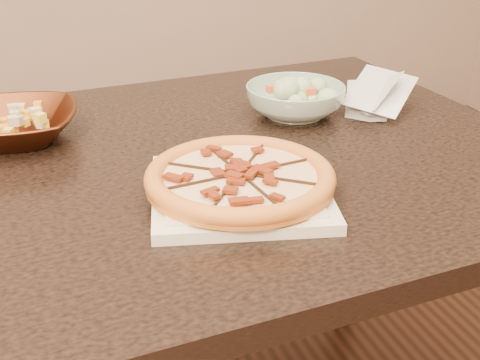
% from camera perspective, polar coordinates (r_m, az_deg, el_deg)
% --- Properties ---
extents(dining_table, '(1.51, 1.03, 0.75)m').
position_cam_1_polar(dining_table, '(1.19, -8.41, -3.18)').
color(dining_table, black).
rests_on(dining_table, floor).
extents(plate, '(0.32, 0.32, 0.02)m').
position_cam_1_polar(plate, '(1.03, 0.00, -0.98)').
color(plate, silver).
rests_on(plate, dining_table).
extents(pizza, '(0.29, 0.29, 0.03)m').
position_cam_1_polar(pizza, '(1.02, 0.00, 0.20)').
color(pizza, orange).
rests_on(pizza, plate).
extents(bronze_bowl, '(0.28, 0.28, 0.06)m').
position_cam_1_polar(bronze_bowl, '(1.30, -18.81, 4.42)').
color(bronze_bowl, '#512410').
rests_on(bronze_bowl, dining_table).
extents(mixed_dish, '(0.11, 0.12, 0.03)m').
position_cam_1_polar(mixed_dish, '(1.29, -19.12, 6.19)').
color(mixed_dish, beige).
rests_on(mixed_dish, bronze_bowl).
extents(salad_bowl, '(0.24, 0.24, 0.06)m').
position_cam_1_polar(salad_bowl, '(1.37, 4.73, 6.76)').
color(salad_bowl, '#ACC9BB').
rests_on(salad_bowl, dining_table).
extents(salad, '(0.11, 0.10, 0.04)m').
position_cam_1_polar(salad, '(1.35, 4.81, 8.73)').
color(salad, '#BCDDA1').
rests_on(salad, salad_bowl).
extents(cling_film, '(0.22, 0.21, 0.05)m').
position_cam_1_polar(cling_film, '(1.43, 11.44, 6.90)').
color(cling_film, silver).
rests_on(cling_film, dining_table).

